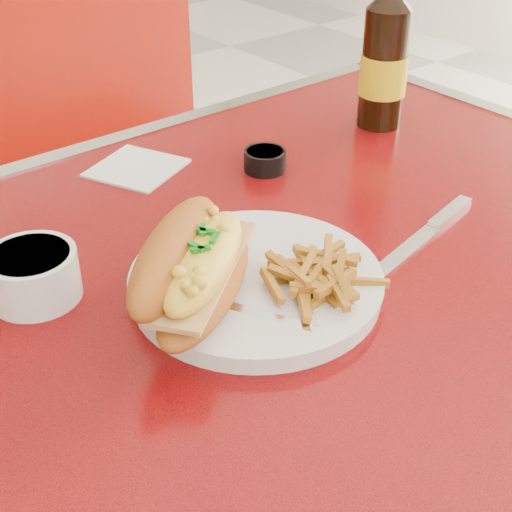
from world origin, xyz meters
TOP-DOWN VIEW (x-y plane):
  - diner_table at (0.00, 0.00)m, footprint 1.23×0.83m
  - booth_bench_far at (0.00, 0.81)m, footprint 1.20×0.51m
  - dinner_plate at (0.02, -0.00)m, footprint 0.29×0.29m
  - mac_hoagie at (-0.05, 0.00)m, footprint 0.21×0.19m
  - fries_pile at (0.05, -0.06)m, footprint 0.11×0.10m
  - fork at (-0.03, -0.03)m, footprint 0.09×0.15m
  - gravy_ramekin at (-0.15, 0.12)m, footprint 0.10×0.10m
  - sauce_cup_right at (0.19, 0.19)m, footprint 0.07×0.07m
  - beer_bottle at (0.42, 0.20)m, footprint 0.09×0.09m
  - knife at (0.23, -0.04)m, footprint 0.22×0.06m
  - paper_napkin at (0.07, 0.30)m, footprint 0.14×0.14m

SIDE VIEW (x-z plane):
  - booth_bench_far at x=0.00m, z-range -0.16..0.74m
  - diner_table at x=0.00m, z-range 0.22..0.99m
  - paper_napkin at x=0.07m, z-range 0.77..0.77m
  - knife at x=0.23m, z-range 0.77..0.78m
  - dinner_plate at x=0.02m, z-range 0.77..0.79m
  - sauce_cup_right at x=0.19m, z-range 0.77..0.80m
  - fork at x=-0.03m, z-range 0.79..0.79m
  - gravy_ramekin at x=-0.15m, z-range 0.77..0.82m
  - fries_pile at x=0.05m, z-range 0.79..0.81m
  - mac_hoagie at x=-0.05m, z-range 0.78..0.87m
  - beer_bottle at x=0.42m, z-range 0.74..1.00m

